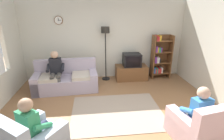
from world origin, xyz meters
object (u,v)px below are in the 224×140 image
at_px(couch, 66,80).
at_px(tv_stand, 131,72).
at_px(bookshelf, 160,57).
at_px(person_on_couch, 56,70).
at_px(tv, 132,60).
at_px(floor_lamp, 105,39).
at_px(person_in_right_armchair, 196,110).
at_px(armchair_near_bookshelf, 197,127).
at_px(person_in_left_armchair, 34,124).

relative_size(couch, tv_stand, 1.77).
relative_size(bookshelf, person_on_couch, 1.25).
xyz_separation_m(tv, floor_lamp, (-0.91, 0.12, 0.73)).
bearing_deg(tv, tv_stand, 90.00).
xyz_separation_m(tv, person_in_right_armchair, (0.55, -3.04, -0.12)).
xyz_separation_m(armchair_near_bookshelf, person_in_right_armchair, (-0.02, 0.09, 0.32)).
relative_size(armchair_near_bookshelf, person_in_right_armchair, 0.90).
relative_size(couch, person_on_couch, 1.57).
distance_m(floor_lamp, person_on_couch, 1.89).
distance_m(bookshelf, person_in_left_armchair, 4.67).
distance_m(tv, floor_lamp, 1.17).
relative_size(bookshelf, person_in_right_armchair, 1.39).
height_order(person_on_couch, person_in_right_armchair, person_on_couch).
relative_size(tv_stand, tv, 1.83).
height_order(couch, tv, tv).
bearing_deg(person_in_left_armchair, tv, 53.13).
bearing_deg(person_in_left_armchair, person_in_right_armchair, 1.66).
bearing_deg(couch, tv_stand, 14.63).
height_order(tv, bookshelf, bookshelf).
distance_m(couch, person_in_right_armchair, 3.71).
relative_size(tv_stand, armchair_near_bookshelf, 1.09).
xyz_separation_m(couch, person_in_left_armchair, (-0.14, -2.57, 0.29)).
relative_size(couch, person_in_left_armchair, 1.74).
bearing_deg(floor_lamp, tv, -7.75).
height_order(tv_stand, tv, tv).
relative_size(tv_stand, floor_lamp, 0.59).
relative_size(tv, person_in_right_armchair, 0.54).
xyz_separation_m(couch, tv_stand, (2.20, 0.57, -0.06)).
bearing_deg(couch, person_on_couch, -157.12).
bearing_deg(floor_lamp, person_in_right_armchair, -65.31).
bearing_deg(armchair_near_bookshelf, bookshelf, 81.58).
height_order(bookshelf, armchair_near_bookshelf, bookshelf).
xyz_separation_m(bookshelf, person_in_right_armchair, (-0.49, -3.13, -0.17)).
height_order(tv_stand, bookshelf, bookshelf).
height_order(bookshelf, person_in_left_armchair, bookshelf).
bearing_deg(person_in_right_armchair, person_on_couch, 141.65).
bearing_deg(floor_lamp, armchair_near_bookshelf, -65.67).
bearing_deg(person_on_couch, couch, 22.88).
height_order(couch, person_on_couch, person_on_couch).
bearing_deg(person_in_left_armchair, person_on_couch, 92.75).
bearing_deg(floor_lamp, bookshelf, -0.84).
relative_size(bookshelf, person_in_left_armchair, 1.39).
bearing_deg(floor_lamp, couch, -152.48).
xyz_separation_m(couch, person_on_couch, (-0.26, -0.11, 0.39)).
distance_m(floor_lamp, armchair_near_bookshelf, 3.75).
relative_size(floor_lamp, person_on_couch, 1.49).
relative_size(bookshelf, floor_lamp, 0.84).
bearing_deg(couch, floor_lamp, 27.52).
relative_size(tv_stand, person_on_couch, 0.89).
relative_size(tv, bookshelf, 0.39).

